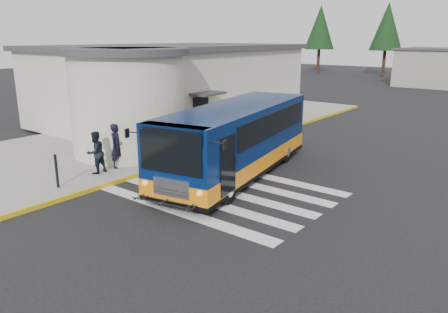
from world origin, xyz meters
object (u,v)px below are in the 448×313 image
Objects in this scene: pedestrian_a at (117,146)px; transit_bus at (236,143)px; bollard at (57,171)px; pedestrian_b at (96,153)px.

transit_bus is at bearing -78.56° from pedestrian_a.
transit_bus is 4.97m from pedestrian_a.
bollard is (0.33, -2.98, -0.31)m from pedestrian_a.
transit_bus is 6.85m from bollard.
pedestrian_b is 1.99m from bollard.
pedestrian_a is 1.50× the size of bollard.
bollard is at bearing -135.50° from transit_bus.
pedestrian_b is 1.37× the size of bollard.
transit_bus is 8.31× the size of bollard.
pedestrian_a reaches higher than pedestrian_b.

